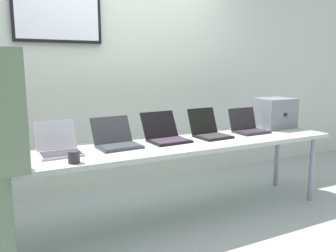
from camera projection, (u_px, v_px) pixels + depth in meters
ground at (169, 222)px, 3.18m from camera, size 8.00×8.00×0.04m
back_wall at (123, 78)px, 3.94m from camera, size 8.00×0.11×2.51m
workbench at (169, 148)px, 3.06m from camera, size 3.30×0.70×0.73m
equipment_box at (275, 113)px, 3.80m from camera, size 0.40×0.33×0.33m
laptop_station_1 at (59, 146)px, 2.70m from camera, size 0.33×0.36×0.24m
laptop_station_2 at (116, 140)px, 2.93m from camera, size 0.38×0.38×0.24m
laptop_station_3 at (165, 135)px, 3.15m from camera, size 0.37×0.41×0.25m
laptop_station_4 at (209, 130)px, 3.34m from camera, size 0.34×0.38×0.26m
laptop_station_5 at (248, 127)px, 3.56m from camera, size 0.35×0.31×0.24m
coffee_mug at (74, 157)px, 2.43m from camera, size 0.08×0.08×0.09m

